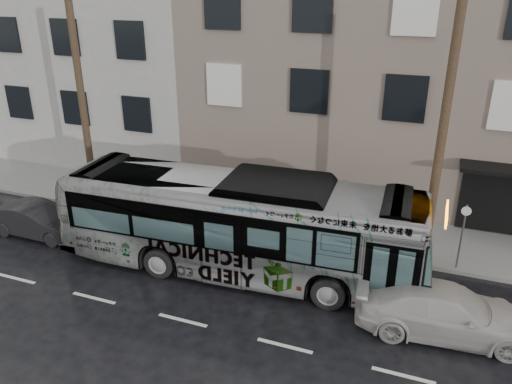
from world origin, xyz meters
The scene contains 10 objects.
ground centered at (0.00, 0.00, 0.00)m, with size 120.00×120.00×0.00m, color black.
sidewalk centered at (0.00, 4.90, 0.07)m, with size 90.00×3.60×0.15m, color gray.
building_taupe centered at (5.00, 12.70, 5.50)m, with size 20.00×12.00×11.00m, color #7A685D.
building_grey centered at (-18.00, 14.20, 8.00)m, with size 26.00×15.00×16.00m, color #B3B0A9.
utility_pole_front centered at (6.50, 3.30, 4.65)m, with size 0.30×0.30×9.00m, color brown.
utility_pole_rear centered at (-7.50, 3.30, 4.65)m, with size 0.30×0.30×9.00m, color brown.
sign_post centered at (7.60, 3.30, 1.35)m, with size 0.06×0.06×2.40m, color slate.
bus centered at (0.51, 0.77, 1.76)m, with size 2.96×12.64×3.52m, color #B2B2B2.
white_sedan centered at (7.26, -0.30, 0.72)m, with size 2.03×4.99×1.45m, color #B8B5AF.
dark_sedan centered at (-7.93, 0.31, 0.66)m, with size 1.39×4.00×1.32m, color black.
Camera 1 is at (6.38, -13.15, 9.35)m, focal length 35.00 mm.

